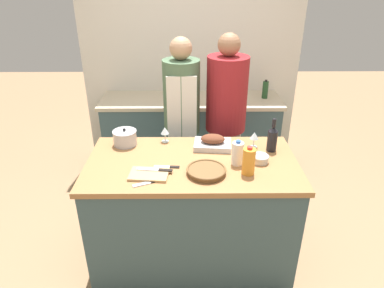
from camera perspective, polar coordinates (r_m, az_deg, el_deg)
The scene contains 21 objects.
ground_plane at distance 3.10m, azimuth 0.02°, elevation -17.92°, with size 12.00×12.00×0.00m, color #9E7A56.
kitchen_island at distance 2.80m, azimuth 0.02°, elevation -11.14°, with size 1.56×0.83×0.93m.
back_counter at distance 4.06m, azimuth -0.16°, elevation 1.58°, with size 2.03×0.60×0.90m.
back_wall at distance 4.13m, azimuth -0.21°, elevation 14.11°, with size 2.53×0.10×2.55m.
roasting_pan at distance 2.72m, azimuth 3.47°, elevation 0.24°, with size 0.31×0.23×0.11m.
wicker_basket at distance 2.38m, azimuth 2.39°, elevation -4.46°, with size 0.28×0.28×0.04m.
cutting_board at distance 2.38m, azimuth -7.19°, elevation -5.04°, with size 0.28×0.20×0.02m.
stock_pot at distance 2.80m, azimuth -11.10°, elevation 1.04°, with size 0.19×0.19×0.14m.
mixing_bowl at distance 2.56m, azimuth 11.30°, elevation -2.35°, with size 0.13×0.13×0.06m.
juice_jug at distance 2.37m, azimuth 9.44°, elevation -2.85°, with size 0.09×0.09×0.21m.
milk_jug at distance 2.48m, azimuth 7.61°, elevation -1.54°, with size 0.08×0.08×0.19m.
wine_bottle_green at distance 2.71m, azimuth 13.24°, elevation 0.93°, with size 0.08×0.08×0.27m.
wine_glass_left at distance 2.79m, azimuth -4.55°, elevation 2.15°, with size 0.07×0.07×0.13m.
wine_glass_right at distance 2.74m, azimuth 10.34°, elevation 1.30°, with size 0.07×0.07×0.13m.
knife_chef at distance 2.40m, azimuth -6.07°, elevation -4.28°, with size 0.26×0.06×0.01m.
knife_paring at distance 2.30m, azimuth -7.32°, elevation -6.43°, with size 0.19×0.10×0.01m.
knife_bread at distance 2.47m, azimuth -4.09°, elevation -3.83°, with size 0.19×0.04×0.01m.
condiment_bottle_tall at distance 3.80m, azimuth 4.17°, elevation 8.40°, with size 0.05×0.05×0.19m.
condiment_bottle_short at distance 3.97m, azimuth 12.11°, elevation 8.85°, with size 0.06×0.06×0.21m.
person_cook_aproned at distance 3.23m, azimuth -1.71°, elevation 4.20°, with size 0.34×0.34×1.69m.
person_cook_guest at distance 3.27m, azimuth 5.64°, elevation 4.51°, with size 0.38×0.38×1.72m.
Camera 1 is at (-0.02, -2.20, 2.19)m, focal length 32.00 mm.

